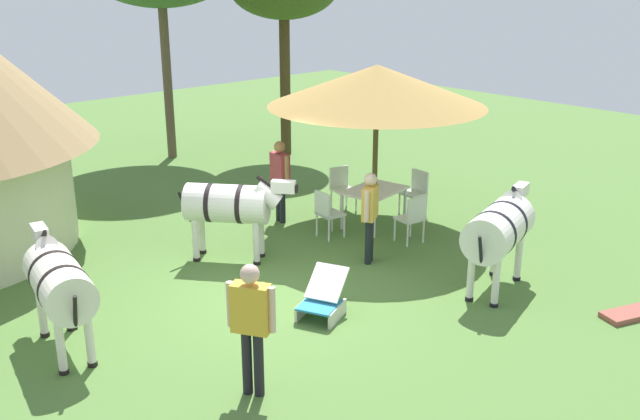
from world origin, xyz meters
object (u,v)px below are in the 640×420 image
at_px(patio_dining_table, 374,194).
at_px(zebra_toward_hut, 500,228).
at_px(patio_chair_east_end, 327,211).
at_px(patio_chair_west_end, 413,216).
at_px(patio_chair_near_lawn, 416,189).
at_px(guest_beside_umbrella, 370,209).
at_px(zebra_by_umbrella, 59,282).
at_px(patio_chair_near_hut, 342,186).
at_px(striped_lounge_chair, 322,299).
at_px(guest_behind_table, 280,174).
at_px(shade_umbrella, 377,86).
at_px(standing_watcher, 251,318).
at_px(zebra_nearest_camera, 230,205).

height_order(patio_dining_table, zebra_toward_hut, zebra_toward_hut).
height_order(patio_chair_east_end, patio_chair_west_end, same).
height_order(patio_chair_near_lawn, zebra_toward_hut, zebra_toward_hut).
height_order(patio_dining_table, guest_beside_umbrella, guest_beside_umbrella).
height_order(guest_beside_umbrella, zebra_by_umbrella, guest_beside_umbrella).
relative_size(patio_dining_table, patio_chair_east_end, 1.49).
relative_size(patio_chair_near_hut, striped_lounge_chair, 0.96).
height_order(guest_behind_table, zebra_by_umbrella, guest_behind_table).
bearing_deg(shade_umbrella, zebra_by_umbrella, -175.26).
height_order(patio_dining_table, zebra_by_umbrella, zebra_by_umbrella).
bearing_deg(guest_beside_umbrella, patio_chair_east_end, -131.86).
height_order(patio_dining_table, patio_chair_east_end, patio_chair_east_end).
bearing_deg(zebra_by_umbrella, shade_umbrella, 15.90).
bearing_deg(patio_chair_east_end, patio_dining_table, 90.00).
distance_m(patio_chair_east_end, guest_behind_table, 1.36).
relative_size(patio_dining_table, guest_behind_table, 0.82).
relative_size(patio_chair_west_end, zebra_toward_hut, 0.43).
height_order(shade_umbrella, patio_chair_east_end, shade_umbrella).
distance_m(standing_watcher, zebra_toward_hut, 4.60).
height_order(patio_dining_table, striped_lounge_chair, patio_dining_table).
distance_m(patio_dining_table, patio_chair_east_end, 1.15).
xyz_separation_m(patio_chair_west_end, striped_lounge_chair, (-3.18, -1.01, -0.26)).
distance_m(patio_chair_west_end, zebra_nearest_camera, 3.33).
bearing_deg(zebra_by_umbrella, standing_watcher, -53.75).
height_order(shade_umbrella, patio_chair_near_hut, shade_umbrella).
relative_size(shade_umbrella, patio_chair_west_end, 4.53).
xyz_separation_m(guest_behind_table, zebra_by_umbrella, (-5.30, -1.94, -0.01)).
relative_size(patio_dining_table, patio_chair_near_hut, 1.49).
height_order(guest_behind_table, zebra_nearest_camera, guest_behind_table).
height_order(shade_umbrella, guest_behind_table, shade_umbrella).
relative_size(patio_chair_near_lawn, zebra_nearest_camera, 0.52).
height_order(guest_beside_umbrella, zebra_nearest_camera, guest_beside_umbrella).
bearing_deg(patio_chair_near_hut, zebra_nearest_camera, 21.62).
relative_size(shade_umbrella, striped_lounge_chair, 4.34).
xyz_separation_m(standing_watcher, zebra_by_umbrella, (-1.18, 2.52, -0.02)).
bearing_deg(patio_dining_table, zebra_by_umbrella, -175.26).
xyz_separation_m(shade_umbrella, striped_lounge_chair, (-3.35, -2.14, -2.48)).
distance_m(patio_chair_west_end, zebra_toward_hut, 2.30).
distance_m(guest_beside_umbrella, guest_behind_table, 2.63).
bearing_deg(standing_watcher, zebra_nearest_camera, 116.77).
height_order(patio_chair_near_hut, zebra_toward_hut, zebra_toward_hut).
xyz_separation_m(patio_chair_east_end, zebra_toward_hut, (0.41, -3.43, 0.49)).
xyz_separation_m(patio_chair_near_hut, patio_chair_east_end, (-1.35, -0.99, 0.00)).
height_order(patio_chair_west_end, standing_watcher, standing_watcher).
bearing_deg(patio_chair_east_end, standing_watcher, -46.14).
relative_size(guest_behind_table, zebra_toward_hut, 0.78).
height_order(patio_chair_west_end, striped_lounge_chair, patio_chair_west_end).
distance_m(patio_dining_table, patio_chair_west_end, 1.15).
bearing_deg(striped_lounge_chair, zebra_nearest_camera, -30.20).
bearing_deg(striped_lounge_chair, guest_behind_table, -54.81).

